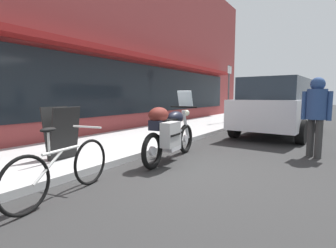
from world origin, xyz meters
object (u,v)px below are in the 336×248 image
touring_motorcycle (170,131)px  parked_minivan (280,106)px  pedestrian_walking (316,108)px  parked_bicycle (62,169)px  parking_sign_pole (229,89)px  sandwich_board_sign (62,133)px

touring_motorcycle → parked_minivan: parked_minivan is taller
parked_minivan → pedestrian_walking: (-3.08, -1.21, 0.08)m
parked_bicycle → parking_sign_pole: size_ratio=0.69×
touring_motorcycle → parking_sign_pole: size_ratio=0.85×
parked_minivan → parked_bicycle: bearing=169.6°
parked_bicycle → parked_minivan: bearing=-10.4°
parked_bicycle → sandwich_board_sign: 1.67m
parked_minivan → sandwich_board_sign: size_ratio=5.15×
parking_sign_pole → pedestrian_walking: bearing=-143.5°
pedestrian_walking → parking_sign_pole: 6.13m
touring_motorcycle → parked_bicycle: 2.27m
pedestrian_walking → sandwich_board_sign: size_ratio=1.73×
touring_motorcycle → parked_bicycle: size_ratio=1.24×
parked_bicycle → parked_minivan: size_ratio=0.34×
touring_motorcycle → parking_sign_pole: (6.86, 1.26, 0.99)m
parked_minivan → pedestrian_walking: parked_minivan is taller
touring_motorcycle → pedestrian_walking: 3.09m
parking_sign_pole → parked_bicycle: bearing=-173.2°
parked_bicycle → pedestrian_walking: size_ratio=1.03×
parked_minivan → parking_sign_pole: parking_sign_pole is taller
touring_motorcycle → parked_minivan: bearing=-13.0°
pedestrian_walking → sandwich_board_sign: 5.09m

